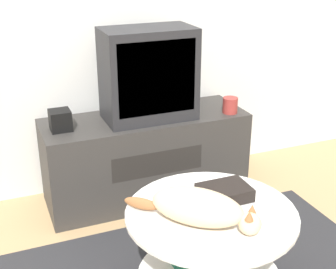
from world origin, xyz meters
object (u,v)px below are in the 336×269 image
speaker (60,120)px  dvd_box (224,193)px  tv (148,74)px  cat (199,208)px

speaker → dvd_box: size_ratio=0.54×
tv → cat: size_ratio=1.22×
dvd_box → speaker: bearing=119.5°
dvd_box → cat: cat is taller
tv → dvd_box: (0.01, -0.97, -0.30)m
tv → cat: 1.14m
dvd_box → cat: (-0.19, -0.13, 0.04)m
speaker → dvd_box: (0.55, -0.97, -0.08)m
dvd_box → cat: 0.24m
cat → tv: bearing=124.3°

